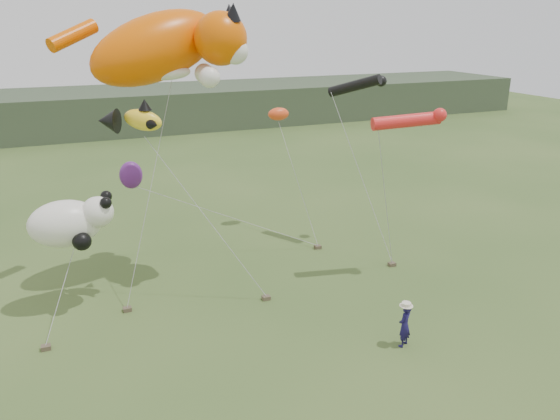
{
  "coord_description": "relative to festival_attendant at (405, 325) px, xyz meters",
  "views": [
    {
      "loc": [
        -8.62,
        -14.61,
        10.76
      ],
      "look_at": [
        -1.33,
        3.0,
        4.15
      ],
      "focal_mm": 35.0,
      "sensor_mm": 36.0,
      "label": 1
    }
  ],
  "objects": [
    {
      "name": "ground",
      "position": [
        -1.68,
        1.01,
        -0.8
      ],
      "size": [
        120.0,
        120.0,
        0.0
      ],
      "primitive_type": "plane",
      "color": "#385123",
      "rests_on": "ground"
    },
    {
      "name": "headland",
      "position": [
        -4.79,
        45.7,
        1.12
      ],
      "size": [
        90.0,
        13.0,
        4.0
      ],
      "color": "#2D3D28",
      "rests_on": "ground"
    },
    {
      "name": "festival_attendant",
      "position": [
        0.0,
        0.0,
        0.0
      ],
      "size": [
        0.69,
        0.62,
        1.6
      ],
      "primitive_type": "imported",
      "rotation": [
        0.0,
        0.0,
        3.65
      ],
      "color": "#181246",
      "rests_on": "ground"
    },
    {
      "name": "sandbag_anchors",
      "position": [
        -3.81,
        6.05,
        -0.72
      ],
      "size": [
        15.23,
        4.64,
        0.16
      ],
      "color": "brown",
      "rests_on": "ground"
    },
    {
      "name": "cat_kite",
      "position": [
        -5.78,
        8.5,
        9.02
      ],
      "size": [
        7.37,
        4.11,
        4.0
      ],
      "color": "#E95900",
      "rests_on": "ground"
    },
    {
      "name": "fish_kite",
      "position": [
        -7.7,
        7.32,
        6.48
      ],
      "size": [
        2.63,
        1.7,
        1.31
      ],
      "color": "yellow",
      "rests_on": "ground"
    },
    {
      "name": "tube_kites",
      "position": [
        3.26,
        6.9,
        6.56
      ],
      "size": [
        3.11,
        6.57,
        1.91
      ],
      "color": "black",
      "rests_on": "ground"
    },
    {
      "name": "panda_kite",
      "position": [
        -10.24,
        7.33,
        2.75
      ],
      "size": [
        3.17,
        2.05,
        1.97
      ],
      "color": "white",
      "rests_on": "ground"
    },
    {
      "name": "misc_kites",
      "position": [
        -4.6,
        11.9,
        4.0
      ],
      "size": [
        9.06,
        2.18,
        3.06
      ],
      "color": "#F64B1D",
      "rests_on": "ground"
    }
  ]
}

